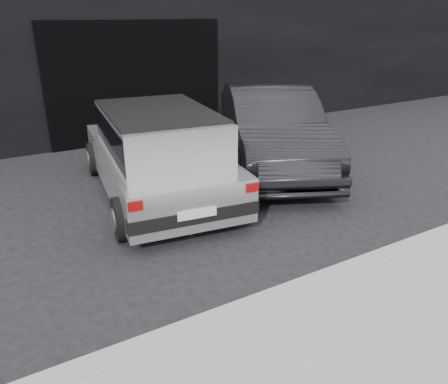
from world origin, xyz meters
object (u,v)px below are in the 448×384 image
second_car (272,128)px  cat_siamese (189,222)px  cat_white (158,217)px  silver_hatchback (158,149)px

second_car → cat_siamese: second_car is taller
cat_siamese → cat_white: size_ratio=1.24×
cat_white → second_car: bearing=84.0°
second_car → cat_siamese: (-2.57, -1.70, -0.59)m
silver_hatchback → cat_siamese: bearing=-88.9°
cat_siamese → cat_white: 0.43m
silver_hatchback → cat_siamese: size_ratio=4.69×
cat_siamese → cat_white: cat_white is taller
silver_hatchback → second_car: 2.43m
second_car → cat_white: (-2.91, -1.45, -0.55)m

